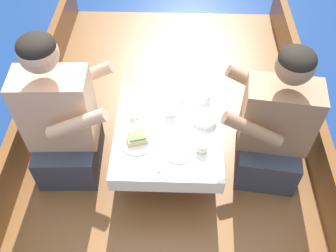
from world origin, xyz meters
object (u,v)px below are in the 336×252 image
coffee_cup_starboard (171,109)px  sandwich (137,137)px  tin_can (202,147)px  coffee_cup_center (135,114)px  person_port (62,122)px  coffee_cup_port (205,97)px  person_starboard (273,128)px

coffee_cup_starboard → sandwich: bearing=-130.2°
tin_can → sandwich: bearing=171.4°
coffee_cup_starboard → coffee_cup_center: 0.22m
person_port → coffee_cup_port: size_ratio=9.43×
person_port → coffee_cup_starboard: person_port is taller
person_starboard → tin_can: bearing=27.6°
person_port → sandwich: bearing=-12.9°
coffee_cup_port → coffee_cup_center: bearing=-160.8°
coffee_cup_starboard → coffee_cup_center: size_ratio=1.17×
person_starboard → coffee_cup_starboard: bearing=-4.0°
sandwich → coffee_cup_port: 0.51m
person_port → coffee_cup_center: size_ratio=11.22×
coffee_cup_starboard → coffee_cup_center: (-0.21, -0.04, -0.01)m
person_port → person_starboard: person_port is taller
sandwich → coffee_cup_port: size_ratio=1.23×
coffee_cup_port → tin_can: coffee_cup_port is taller
person_starboard → coffee_cup_port: size_ratio=8.85×
person_starboard → sandwich: size_ratio=7.17×
coffee_cup_center → tin_can: 0.46m
sandwich → coffee_cup_port: coffee_cup_port is taller
person_port → tin_can: person_port is taller
tin_can → coffee_cup_starboard: bearing=123.4°
person_port → person_starboard: (1.23, 0.02, -0.03)m
tin_can → person_starboard: bearing=20.4°
person_port → coffee_cup_starboard: bearing=10.0°
sandwich → tin_can: bearing=-8.6°
coffee_cup_starboard → tin_can: size_ratio=1.55×
person_port → tin_can: bearing=-12.0°
coffee_cup_port → coffee_cup_center: 0.45m
person_starboard → coffee_cup_port: (-0.39, 0.23, 0.01)m
person_port → tin_can: size_ratio=14.91×
person_starboard → tin_can: person_starboard is taller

